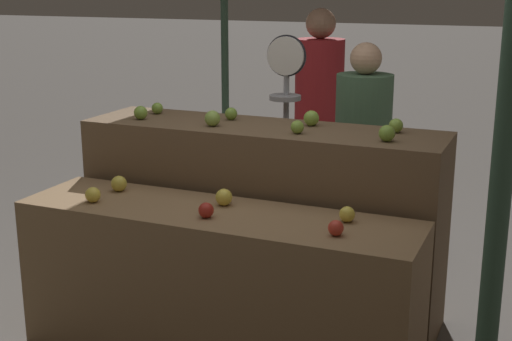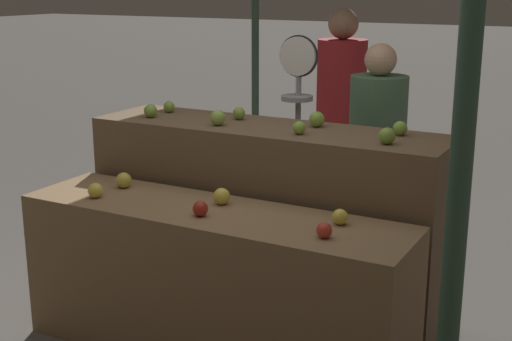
% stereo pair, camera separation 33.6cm
% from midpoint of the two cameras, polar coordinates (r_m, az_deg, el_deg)
% --- Properties ---
extents(display_counter_front, '(2.08, 0.55, 0.80)m').
position_cam_midpoint_polar(display_counter_front, '(3.74, -5.76, -9.19)').
color(display_counter_front, olive).
rests_on(display_counter_front, ground_plane).
extents(display_counter_back, '(2.08, 0.55, 1.13)m').
position_cam_midpoint_polar(display_counter_back, '(4.18, -1.86, -4.08)').
color(display_counter_back, brown).
rests_on(display_counter_back, ground_plane).
extents(apple_front_0, '(0.08, 0.08, 0.08)m').
position_cam_midpoint_polar(apple_front_0, '(3.85, -15.38, -1.92)').
color(apple_front_0, yellow).
rests_on(apple_front_0, display_counter_front).
extents(apple_front_1, '(0.08, 0.08, 0.08)m').
position_cam_midpoint_polar(apple_front_1, '(3.50, -6.79, -3.21)').
color(apple_front_1, '#AD281E').
rests_on(apple_front_1, display_counter_front).
extents(apple_front_2, '(0.07, 0.07, 0.07)m').
position_cam_midpoint_polar(apple_front_2, '(3.24, 3.46, -4.66)').
color(apple_front_2, red).
rests_on(apple_front_2, display_counter_front).
extents(apple_front_3, '(0.09, 0.09, 0.09)m').
position_cam_midpoint_polar(apple_front_3, '(4.01, -13.28, -1.06)').
color(apple_front_3, gold).
rests_on(apple_front_3, display_counter_front).
extents(apple_front_4, '(0.09, 0.09, 0.09)m').
position_cam_midpoint_polar(apple_front_4, '(3.68, -5.21, -2.18)').
color(apple_front_4, yellow).
rests_on(apple_front_4, display_counter_front).
extents(apple_front_5, '(0.08, 0.08, 0.08)m').
position_cam_midpoint_polar(apple_front_5, '(3.43, 4.52, -3.55)').
color(apple_front_5, yellow).
rests_on(apple_front_5, display_counter_front).
extents(apple_back_0, '(0.08, 0.08, 0.08)m').
position_cam_midpoint_polar(apple_back_0, '(4.30, -11.44, 4.53)').
color(apple_back_0, '#7AA338').
rests_on(apple_back_0, display_counter_back).
extents(apple_back_1, '(0.09, 0.09, 0.09)m').
position_cam_midpoint_polar(apple_back_1, '(4.04, -5.89, 4.15)').
color(apple_back_1, '#8EB247').
rests_on(apple_back_1, display_counter_back).
extents(apple_back_2, '(0.07, 0.07, 0.07)m').
position_cam_midpoint_polar(apple_back_2, '(3.82, 0.82, 3.48)').
color(apple_back_2, '#84AD3D').
rests_on(apple_back_2, display_counter_back).
extents(apple_back_3, '(0.09, 0.09, 0.09)m').
position_cam_midpoint_polar(apple_back_3, '(3.66, 7.87, 2.94)').
color(apple_back_3, '#7AA338').
rests_on(apple_back_3, display_counter_back).
extents(apple_back_4, '(0.07, 0.07, 0.07)m').
position_cam_midpoint_polar(apple_back_4, '(4.47, -10.06, 4.91)').
color(apple_back_4, '#7AA338').
rests_on(apple_back_4, display_counter_back).
extents(apple_back_5, '(0.07, 0.07, 0.07)m').
position_cam_midpoint_polar(apple_back_5, '(4.22, -4.30, 4.53)').
color(apple_back_5, '#7AA338').
rests_on(apple_back_5, display_counter_back).
extents(apple_back_6, '(0.09, 0.09, 0.09)m').
position_cam_midpoint_polar(apple_back_6, '(4.03, 2.07, 4.18)').
color(apple_back_6, '#84AD3D').
rests_on(apple_back_6, display_counter_back).
extents(apple_back_7, '(0.08, 0.08, 0.08)m').
position_cam_midpoint_polar(apple_back_7, '(3.89, 8.72, 3.54)').
color(apple_back_7, '#84AD3D').
rests_on(apple_back_7, display_counter_back).
extents(produce_scale, '(0.26, 0.20, 1.61)m').
position_cam_midpoint_polar(produce_scale, '(4.51, 0.25, 5.11)').
color(produce_scale, '#99999E').
rests_on(produce_scale, ground_plane).
extents(person_vendor_at_scale, '(0.50, 0.50, 1.55)m').
position_cam_midpoint_polar(person_vendor_at_scale, '(4.71, 6.52, 2.06)').
color(person_vendor_at_scale, '#2D2D38').
rests_on(person_vendor_at_scale, ground_plane).
extents(person_customer_left, '(0.49, 0.49, 1.73)m').
position_cam_midpoint_polar(person_customer_left, '(5.51, 3.32, 5.21)').
color(person_customer_left, '#2D2D38').
rests_on(person_customer_left, ground_plane).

